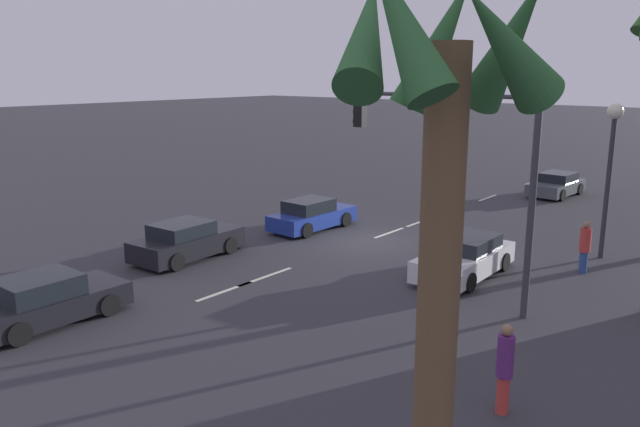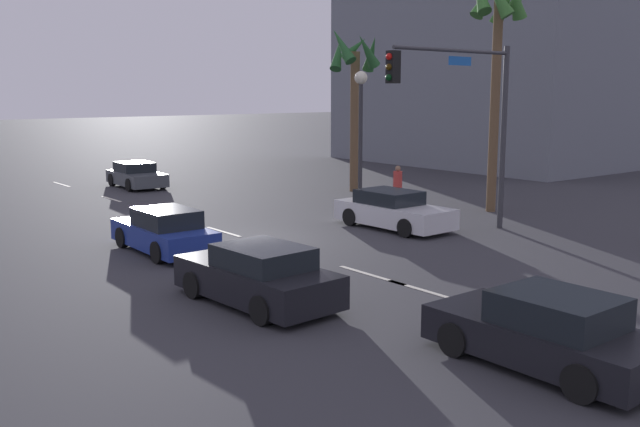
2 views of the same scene
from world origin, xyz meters
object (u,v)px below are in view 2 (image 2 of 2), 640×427
at_px(pedestrian_1, 398,187).
at_px(palm_tree_0, 498,29).
at_px(car_2, 547,332).
at_px(car_3, 258,276).
at_px(palm_tree_2, 354,75).
at_px(car_4, 164,232).
at_px(streetlamp, 361,110).
at_px(traffic_signal, 468,106).
at_px(car_0, 393,211).
at_px(car_1, 136,176).

xyz_separation_m(pedestrian_1, palm_tree_0, (2.73, 2.64, 6.27)).
xyz_separation_m(car_2, pedestrian_1, (-13.85, 10.02, 0.32)).
bearing_deg(car_2, palm_tree_0, 131.28).
distance_m(car_3, pedestrian_1, 14.07).
height_order(car_2, palm_tree_2, palm_tree_2).
bearing_deg(car_4, pedestrian_1, 96.41).
distance_m(car_2, streetlamp, 19.25).
bearing_deg(traffic_signal, palm_tree_0, 118.40).
bearing_deg(palm_tree_0, car_2, -48.72).
relative_size(car_0, traffic_signal, 0.71).
relative_size(car_4, streetlamp, 0.75).
xyz_separation_m(car_0, car_3, (4.67, -8.87, 0.02)).
bearing_deg(traffic_signal, car_3, -77.13).
distance_m(car_4, pedestrian_1, 11.19).
xyz_separation_m(car_4, pedestrian_1, (-1.25, 11.12, 0.33)).
height_order(car_0, car_4, car_4).
relative_size(traffic_signal, palm_tree_2, 0.81).
relative_size(car_1, car_4, 0.97).
bearing_deg(car_1, streetlamp, 26.61).
distance_m(pedestrian_1, palm_tree_0, 7.33).
xyz_separation_m(car_0, car_4, (-1.58, -8.10, -0.01)).
relative_size(car_2, streetlamp, 0.73).
bearing_deg(car_0, car_3, -62.22).
height_order(car_1, streetlamp, streetlamp).
distance_m(car_2, car_4, 12.64).
height_order(car_0, car_2, car_2).
xyz_separation_m(streetlamp, palm_tree_0, (5.00, 2.68, 3.21)).
relative_size(car_2, car_3, 0.95).
bearing_deg(traffic_signal, car_0, -157.66).
bearing_deg(car_4, car_0, 78.94).
height_order(palm_tree_0, palm_tree_2, palm_tree_0).
distance_m(car_2, traffic_signal, 12.32).
height_order(pedestrian_1, palm_tree_0, palm_tree_0).
height_order(car_4, traffic_signal, traffic_signal).
relative_size(car_2, palm_tree_2, 0.53).
xyz_separation_m(car_0, pedestrian_1, (-2.83, 3.02, 0.32)).
bearing_deg(palm_tree_2, car_2, -32.61).
relative_size(car_2, palm_tree_0, 0.44).
relative_size(streetlamp, palm_tree_2, 0.72).
distance_m(car_3, palm_tree_0, 16.65).
xyz_separation_m(car_0, streetlamp, (-5.10, 2.97, 3.38)).
bearing_deg(pedestrian_1, palm_tree_0, 43.97).
bearing_deg(pedestrian_1, palm_tree_2, 157.40).
height_order(car_2, car_3, car_3).
bearing_deg(car_1, pedestrian_1, 22.69).
bearing_deg(car_0, palm_tree_2, 147.18).
height_order(car_3, car_4, car_3).
relative_size(car_0, palm_tree_0, 0.48).
height_order(streetlamp, pedestrian_1, streetlamp).
distance_m(car_1, car_4, 15.47).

